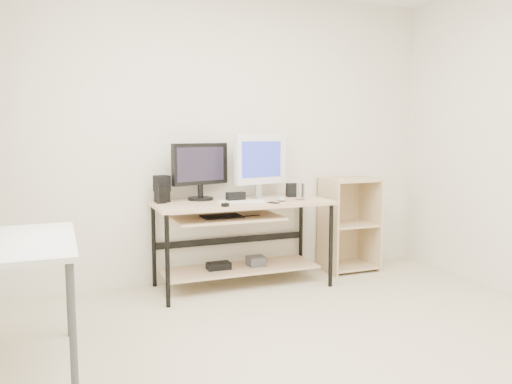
{
  "coord_description": "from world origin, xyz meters",
  "views": [
    {
      "loc": [
        -1.45,
        -2.31,
        1.31
      ],
      "look_at": [
        -0.01,
        1.3,
        0.87
      ],
      "focal_mm": 35.0,
      "sensor_mm": 36.0,
      "label": 1
    }
  ],
  "objects_px": {
    "shelf_unit": "(347,223)",
    "side_table": "(16,255)",
    "white_imac": "(261,161)",
    "desk": "(239,225)",
    "black_monitor": "(200,168)",
    "audio_controller": "(161,195)"
  },
  "relations": [
    {
      "from": "shelf_unit",
      "to": "side_table",
      "type": "bearing_deg",
      "value": -156.67
    },
    {
      "from": "white_imac",
      "to": "black_monitor",
      "type": "bearing_deg",
      "value": 161.86
    },
    {
      "from": "desk",
      "to": "black_monitor",
      "type": "relative_size",
      "value": 2.84
    },
    {
      "from": "black_monitor",
      "to": "white_imac",
      "type": "relative_size",
      "value": 0.93
    },
    {
      "from": "side_table",
      "to": "shelf_unit",
      "type": "relative_size",
      "value": 1.11
    },
    {
      "from": "white_imac",
      "to": "shelf_unit",
      "type": "bearing_deg",
      "value": -13.46
    },
    {
      "from": "desk",
      "to": "white_imac",
      "type": "height_order",
      "value": "white_imac"
    },
    {
      "from": "side_table",
      "to": "white_imac",
      "type": "distance_m",
      "value": 2.31
    },
    {
      "from": "desk",
      "to": "black_monitor",
      "type": "bearing_deg",
      "value": 145.54
    },
    {
      "from": "black_monitor",
      "to": "audio_controller",
      "type": "relative_size",
      "value": 3.58
    },
    {
      "from": "black_monitor",
      "to": "audio_controller",
      "type": "distance_m",
      "value": 0.43
    },
    {
      "from": "white_imac",
      "to": "side_table",
      "type": "bearing_deg",
      "value": -161.48
    },
    {
      "from": "side_table",
      "to": "black_monitor",
      "type": "xyz_separation_m",
      "value": [
        1.37,
        1.26,
        0.36
      ]
    },
    {
      "from": "black_monitor",
      "to": "audio_controller",
      "type": "height_order",
      "value": "black_monitor"
    },
    {
      "from": "desk",
      "to": "white_imac",
      "type": "bearing_deg",
      "value": 30.5
    },
    {
      "from": "side_table",
      "to": "audio_controller",
      "type": "distance_m",
      "value": 1.55
    },
    {
      "from": "side_table",
      "to": "desk",
      "type": "bearing_deg",
      "value": 32.65
    },
    {
      "from": "shelf_unit",
      "to": "audio_controller",
      "type": "height_order",
      "value": "shelf_unit"
    },
    {
      "from": "shelf_unit",
      "to": "white_imac",
      "type": "relative_size",
      "value": 1.58
    },
    {
      "from": "side_table",
      "to": "black_monitor",
      "type": "height_order",
      "value": "black_monitor"
    },
    {
      "from": "desk",
      "to": "black_monitor",
      "type": "distance_m",
      "value": 0.6
    },
    {
      "from": "black_monitor",
      "to": "audio_controller",
      "type": "xyz_separation_m",
      "value": [
        -0.36,
        -0.1,
        -0.21
      ]
    }
  ]
}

